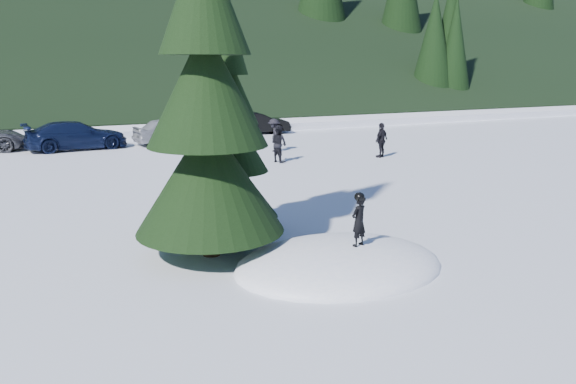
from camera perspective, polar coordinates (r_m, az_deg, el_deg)
name	(u,v)px	position (r m, az deg, el deg)	size (l,w,h in m)	color
ground	(339,267)	(11.78, 5.22, -7.55)	(200.00, 200.00, 0.00)	white
snow_mound	(339,267)	(11.78, 5.22, -7.55)	(4.48, 3.52, 0.96)	white
spruce_tall	(207,103)	(11.86, -8.26, 8.98)	(3.20, 3.20, 8.60)	#2F1F0F
spruce_short	(232,149)	(13.62, -5.70, 4.41)	(2.20, 2.20, 5.37)	#2F1F0F
child_skier	(359,221)	(11.45, 7.19, -2.94)	(0.38, 0.25, 1.04)	black
adult_0	(279,144)	(23.74, -0.94, 4.93)	(0.76, 0.59, 1.57)	black
adult_1	(381,140)	(25.29, 9.47, 5.22)	(0.90, 0.38, 1.54)	black
adult_2	(274,135)	(26.64, -1.43, 5.80)	(1.00, 0.58, 1.55)	black
car_3	(76,135)	(29.12, -20.72, 5.40)	(1.92, 4.72, 1.37)	black
car_4	(173,131)	(29.80, -11.60, 6.14)	(1.63, 4.04, 1.38)	#9899A0
car_5	(257,123)	(33.42, -3.15, 7.01)	(1.34, 3.84, 1.26)	black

